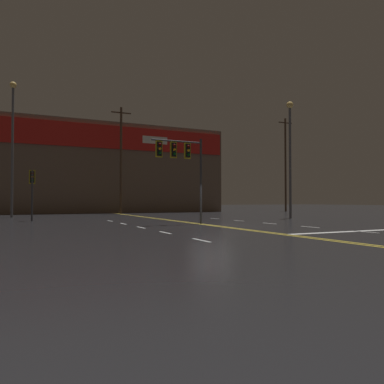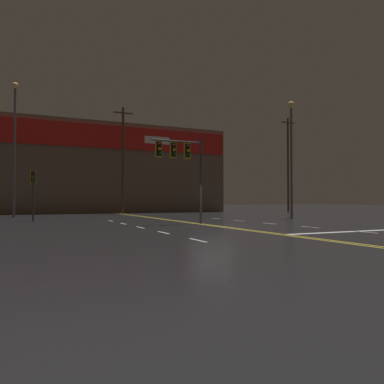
{
  "view_description": "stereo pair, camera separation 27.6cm",
  "coord_description": "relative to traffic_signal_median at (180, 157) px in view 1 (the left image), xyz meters",
  "views": [
    {
      "loc": [
        -10.31,
        -19.3,
        1.42
      ],
      "look_at": [
        0.0,
        2.53,
        2.0
      ],
      "focal_mm": 35.0,
      "sensor_mm": 36.0,
      "label": 1
    },
    {
      "loc": [
        -10.06,
        -19.42,
        1.42
      ],
      "look_at": [
        0.0,
        2.53,
        2.0
      ],
      "focal_mm": 35.0,
      "sensor_mm": 36.0,
      "label": 2
    }
  ],
  "objects": [
    {
      "name": "ground_plane",
      "position": [
        1.27,
        -1.53,
        -4.12
      ],
      "size": [
        200.0,
        200.0,
        0.0
      ],
      "primitive_type": "plane",
      "color": "black"
    },
    {
      "name": "road_markings",
      "position": [
        1.98,
        -2.66,
        -4.12
      ],
      "size": [
        12.56,
        60.0,
        0.01
      ],
      "color": "gold",
      "rests_on": "ground"
    },
    {
      "name": "traffic_signal_median",
      "position": [
        0.0,
        0.0,
        0.0
      ],
      "size": [
        3.32,
        0.36,
        5.3
      ],
      "color": "#38383D",
      "rests_on": "ground"
    },
    {
      "name": "streetlight_near_right",
      "position": [
        11.43,
        3.53,
        2.02
      ],
      "size": [
        0.56,
        0.56,
        9.66
      ],
      "color": "#59595E",
      "rests_on": "ground"
    },
    {
      "name": "utility_pole_row",
      "position": [
        2.09,
        19.86,
        2.14
      ],
      "size": [
        47.87,
        0.26,
        12.75
      ],
      "color": "#4C3828",
      "rests_on": "ground"
    },
    {
      "name": "traffic_signal_corner_northwest",
      "position": [
        -8.0,
        8.01,
        -1.46
      ],
      "size": [
        0.42,
        0.36,
        3.62
      ],
      "color": "#38383D",
      "rests_on": "ground"
    },
    {
      "name": "streetlight_far_median",
      "position": [
        -9.34,
        14.81,
        3.15
      ],
      "size": [
        0.56,
        0.56,
        11.75
      ],
      "color": "#59595E",
      "rests_on": "ground"
    },
    {
      "name": "building_backdrop",
      "position": [
        1.27,
        27.57,
        1.27
      ],
      "size": [
        29.05,
        10.23,
        10.76
      ],
      "color": "brown",
      "rests_on": "ground"
    }
  ]
}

